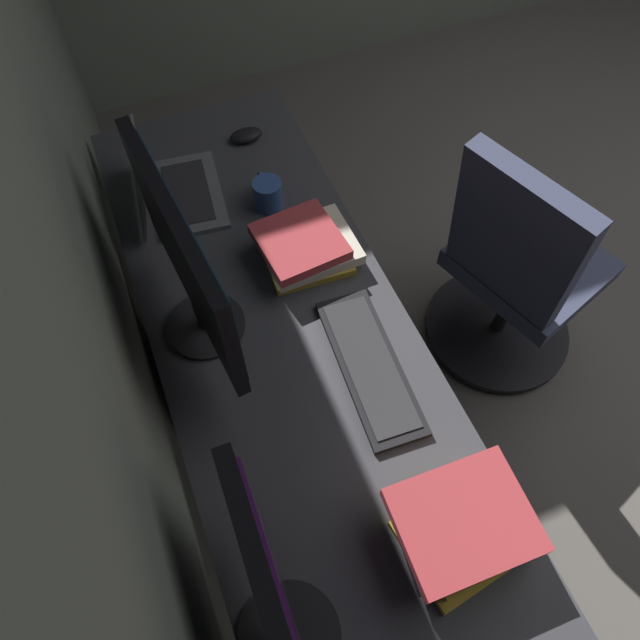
% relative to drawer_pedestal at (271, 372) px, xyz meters
% --- Properties ---
extents(wall_back, '(5.06, 0.10, 2.60)m').
position_rel_drawer_pedestal_xyz_m(wall_back, '(-0.27, 0.36, 0.95)').
color(wall_back, slate).
rests_on(wall_back, ground).
extents(desk, '(2.12, 0.64, 0.73)m').
position_rel_drawer_pedestal_xyz_m(desk, '(-0.22, -0.03, 0.31)').
color(desk, '#38383D').
rests_on(desk, ground).
extents(drawer_pedestal, '(0.40, 0.51, 0.69)m').
position_rel_drawer_pedestal_xyz_m(drawer_pedestal, '(0.00, 0.00, 0.00)').
color(drawer_pedestal, '#38383D').
rests_on(drawer_pedestal, ground).
extents(monitor_primary, '(0.48, 0.20, 0.44)m').
position_rel_drawer_pedestal_xyz_m(monitor_primary, '(-0.74, 0.19, 0.64)').
color(monitor_primary, black).
rests_on(monitor_primary, desk).
extents(monitor_secondary, '(0.55, 0.20, 0.45)m').
position_rel_drawer_pedestal_xyz_m(monitor_secondary, '(-0.01, 0.15, 0.64)').
color(monitor_secondary, black).
rests_on(monitor_secondary, desk).
extents(laptop_leftmost, '(0.34, 0.28, 0.20)m').
position_rel_drawer_pedestal_xyz_m(laptop_leftmost, '(0.46, 0.12, 0.43)').
color(laptop_leftmost, '#595B60').
rests_on(laptop_leftmost, desk).
extents(keyboard_main, '(0.43, 0.17, 0.02)m').
position_rel_drawer_pedestal_xyz_m(keyboard_main, '(-0.27, -0.19, 0.39)').
color(keyboard_main, black).
rests_on(keyboard_main, desk).
extents(mouse_spare, '(0.06, 0.10, 0.03)m').
position_rel_drawer_pedestal_xyz_m(mouse_spare, '(0.63, -0.17, 0.40)').
color(mouse_spare, black).
rests_on(mouse_spare, desk).
extents(book_stack_near, '(0.24, 0.29, 0.12)m').
position_rel_drawer_pedestal_xyz_m(book_stack_near, '(-0.69, -0.20, 0.44)').
color(book_stack_near, gold).
rests_on(book_stack_near, desk).
extents(book_stack_far, '(0.23, 0.26, 0.09)m').
position_rel_drawer_pedestal_xyz_m(book_stack_far, '(0.11, -0.17, 0.43)').
color(book_stack_far, gold).
rests_on(book_stack_far, desk).
extents(coffee_mug, '(0.12, 0.08, 0.09)m').
position_rel_drawer_pedestal_xyz_m(coffee_mug, '(0.33, -0.14, 0.43)').
color(coffee_mug, '#335193').
rests_on(coffee_mug, desk).
extents(office_chair, '(0.56, 0.60, 0.97)m').
position_rel_drawer_pedestal_xyz_m(office_chair, '(-0.03, -0.86, 0.11)').
color(office_chair, '#383D56').
rests_on(office_chair, ground).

